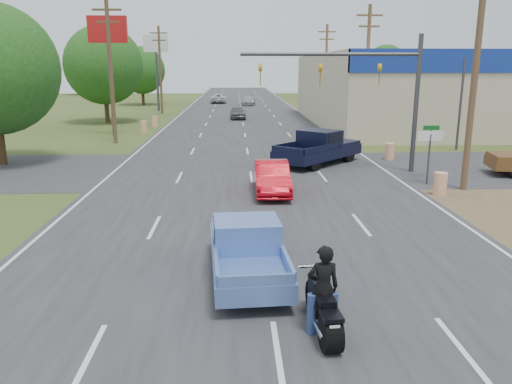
{
  "coord_description": "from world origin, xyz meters",
  "views": [
    {
      "loc": [
        -0.77,
        -8.49,
        5.37
      ],
      "look_at": [
        -0.1,
        7.73,
        1.3
      ],
      "focal_mm": 35.0,
      "sensor_mm": 36.0,
      "label": 1
    }
  ],
  "objects_px": {
    "motorcycle": "(323,311)",
    "distant_car_white": "(218,98)",
    "distant_car_grey": "(238,113)",
    "rider": "(323,292)",
    "red_convertible": "(272,178)",
    "blue_pickup": "(247,247)",
    "distant_car_silver": "(248,101)",
    "navy_pickup": "(320,147)"
  },
  "relations": [
    {
      "from": "motorcycle",
      "to": "navy_pickup",
      "type": "distance_m",
      "value": 18.93
    },
    {
      "from": "navy_pickup",
      "to": "red_convertible",
      "type": "bearing_deg",
      "value": -71.85
    },
    {
      "from": "red_convertible",
      "to": "distant_car_silver",
      "type": "height_order",
      "value": "red_convertible"
    },
    {
      "from": "red_convertible",
      "to": "rider",
      "type": "height_order",
      "value": "rider"
    },
    {
      "from": "red_convertible",
      "to": "distant_car_grey",
      "type": "bearing_deg",
      "value": 92.65
    },
    {
      "from": "motorcycle",
      "to": "distant_car_silver",
      "type": "height_order",
      "value": "distant_car_silver"
    },
    {
      "from": "red_convertible",
      "to": "motorcycle",
      "type": "bearing_deg",
      "value": -88.72
    },
    {
      "from": "navy_pickup",
      "to": "distant_car_grey",
      "type": "xyz_separation_m",
      "value": [
        -4.5,
        25.73,
        -0.3
      ]
    },
    {
      "from": "motorcycle",
      "to": "distant_car_grey",
      "type": "height_order",
      "value": "distant_car_grey"
    },
    {
      "from": "navy_pickup",
      "to": "distant_car_grey",
      "type": "relative_size",
      "value": 1.46
    },
    {
      "from": "motorcycle",
      "to": "distant_car_white",
      "type": "relative_size",
      "value": 0.47
    },
    {
      "from": "red_convertible",
      "to": "distant_car_white",
      "type": "height_order",
      "value": "distant_car_white"
    },
    {
      "from": "red_convertible",
      "to": "blue_pickup",
      "type": "distance_m",
      "value": 8.98
    },
    {
      "from": "red_convertible",
      "to": "distant_car_silver",
      "type": "xyz_separation_m",
      "value": [
        0.37,
        52.36,
        -0.02
      ]
    },
    {
      "from": "red_convertible",
      "to": "blue_pickup",
      "type": "xyz_separation_m",
      "value": [
        -1.3,
        -8.88,
        0.1
      ]
    },
    {
      "from": "blue_pickup",
      "to": "distant_car_grey",
      "type": "distance_m",
      "value": 41.32
    },
    {
      "from": "navy_pickup",
      "to": "distant_car_silver",
      "type": "xyz_separation_m",
      "value": [
        -2.83,
        45.65,
        -0.31
      ]
    },
    {
      "from": "blue_pickup",
      "to": "motorcycle",
      "type": "bearing_deg",
      "value": -68.03
    },
    {
      "from": "distant_car_grey",
      "to": "distant_car_silver",
      "type": "xyz_separation_m",
      "value": [
        1.66,
        19.92,
        -0.01
      ]
    },
    {
      "from": "motorcycle",
      "to": "blue_pickup",
      "type": "bearing_deg",
      "value": 111.15
    },
    {
      "from": "red_convertible",
      "to": "navy_pickup",
      "type": "bearing_deg",
      "value": 64.86
    },
    {
      "from": "red_convertible",
      "to": "rider",
      "type": "relative_size",
      "value": 2.29
    },
    {
      "from": "distant_car_white",
      "to": "motorcycle",
      "type": "bearing_deg",
      "value": 92.58
    },
    {
      "from": "motorcycle",
      "to": "distant_car_grey",
      "type": "bearing_deg",
      "value": 87.29
    },
    {
      "from": "red_convertible",
      "to": "distant_car_silver",
      "type": "distance_m",
      "value": 52.37
    },
    {
      "from": "distant_car_silver",
      "to": "distant_car_grey",
      "type": "bearing_deg",
      "value": -88.51
    },
    {
      "from": "blue_pickup",
      "to": "distant_car_grey",
      "type": "height_order",
      "value": "blue_pickup"
    },
    {
      "from": "distant_car_grey",
      "to": "motorcycle",
      "type": "bearing_deg",
      "value": -90.06
    },
    {
      "from": "blue_pickup",
      "to": "red_convertible",
      "type": "bearing_deg",
      "value": 77.86
    },
    {
      "from": "red_convertible",
      "to": "distant_car_grey",
      "type": "height_order",
      "value": "red_convertible"
    },
    {
      "from": "motorcycle",
      "to": "navy_pickup",
      "type": "bearing_deg",
      "value": 76.21
    },
    {
      "from": "blue_pickup",
      "to": "distant_car_grey",
      "type": "bearing_deg",
      "value": 86.18
    },
    {
      "from": "navy_pickup",
      "to": "distant_car_silver",
      "type": "height_order",
      "value": "navy_pickup"
    },
    {
      "from": "distant_car_grey",
      "to": "rider",
      "type": "bearing_deg",
      "value": -90.07
    },
    {
      "from": "distant_car_silver",
      "to": "red_convertible",
      "type": "bearing_deg",
      "value": -84.14
    },
    {
      "from": "motorcycle",
      "to": "distant_car_grey",
      "type": "relative_size",
      "value": 0.6
    },
    {
      "from": "distant_car_white",
      "to": "red_convertible",
      "type": "bearing_deg",
      "value": 93.13
    },
    {
      "from": "distant_car_silver",
      "to": "motorcycle",
      "type": "bearing_deg",
      "value": -83.89
    },
    {
      "from": "motorcycle",
      "to": "rider",
      "type": "bearing_deg",
      "value": 90.0
    },
    {
      "from": "rider",
      "to": "distant_car_grey",
      "type": "bearing_deg",
      "value": -92.72
    },
    {
      "from": "blue_pickup",
      "to": "distant_car_grey",
      "type": "relative_size",
      "value": 1.22
    },
    {
      "from": "blue_pickup",
      "to": "distant_car_white",
      "type": "relative_size",
      "value": 0.95
    }
  ]
}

